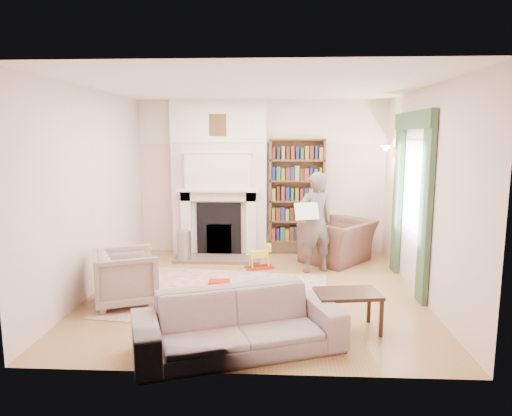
# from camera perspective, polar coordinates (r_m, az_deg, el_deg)

# --- Properties ---
(floor) EXTENTS (4.50, 4.50, 0.00)m
(floor) POSITION_cam_1_polar(r_m,az_deg,el_deg) (6.52, -0.11, -10.38)
(floor) COLOR olive
(floor) RESTS_ON ground
(ceiling) EXTENTS (4.50, 4.50, 0.00)m
(ceiling) POSITION_cam_1_polar(r_m,az_deg,el_deg) (6.18, -0.12, 14.91)
(ceiling) COLOR white
(ceiling) RESTS_ON wall_back
(wall_back) EXTENTS (4.50, 0.00, 4.50)m
(wall_back) POSITION_cam_1_polar(r_m,az_deg,el_deg) (8.43, 0.68, 3.81)
(wall_back) COLOR silver
(wall_back) RESTS_ON floor
(wall_front) EXTENTS (4.50, 0.00, 4.50)m
(wall_front) POSITION_cam_1_polar(r_m,az_deg,el_deg) (3.98, -1.80, -2.09)
(wall_front) COLOR silver
(wall_front) RESTS_ON floor
(wall_left) EXTENTS (0.00, 4.50, 4.50)m
(wall_left) POSITION_cam_1_polar(r_m,az_deg,el_deg) (6.70, -19.72, 1.93)
(wall_left) COLOR silver
(wall_left) RESTS_ON floor
(wall_right) EXTENTS (0.00, 4.50, 4.50)m
(wall_right) POSITION_cam_1_polar(r_m,az_deg,el_deg) (6.48, 20.17, 1.68)
(wall_right) COLOR silver
(wall_right) RESTS_ON floor
(fireplace) EXTENTS (1.70, 0.58, 2.80)m
(fireplace) POSITION_cam_1_polar(r_m,az_deg,el_deg) (8.30, -4.57, 3.61)
(fireplace) COLOR silver
(fireplace) RESTS_ON floor
(bookcase) EXTENTS (1.00, 0.24, 1.85)m
(bookcase) POSITION_cam_1_polar(r_m,az_deg,el_deg) (8.33, 5.12, 2.15)
(bookcase) COLOR brown
(bookcase) RESTS_ON floor
(window) EXTENTS (0.02, 0.90, 1.30)m
(window) POSITION_cam_1_polar(r_m,az_deg,el_deg) (6.85, 19.10, 2.53)
(window) COLOR silver
(window) RESTS_ON wall_right
(curtain_left) EXTENTS (0.07, 0.32, 2.40)m
(curtain_left) POSITION_cam_1_polar(r_m,az_deg,el_deg) (6.21, 20.45, -0.50)
(curtain_left) COLOR #304B31
(curtain_left) RESTS_ON floor
(curtain_right) EXTENTS (0.07, 0.32, 2.40)m
(curtain_right) POSITION_cam_1_polar(r_m,az_deg,el_deg) (7.54, 17.28, 1.26)
(curtain_right) COLOR #304B31
(curtain_right) RESTS_ON floor
(pelmet) EXTENTS (0.09, 1.70, 0.24)m
(pelmet) POSITION_cam_1_polar(r_m,az_deg,el_deg) (6.81, 19.14, 10.34)
(pelmet) COLOR #304B31
(pelmet) RESTS_ON wall_right
(wall_sconce) EXTENTS (0.20, 0.24, 0.24)m
(wall_sconce) POSITION_cam_1_polar(r_m,az_deg,el_deg) (7.83, 15.58, 6.75)
(wall_sconce) COLOR gold
(wall_sconce) RESTS_ON wall_right
(rug) EXTENTS (3.11, 2.53, 0.01)m
(rug) POSITION_cam_1_polar(r_m,az_deg,el_deg) (6.40, -4.53, -10.74)
(rug) COLOR beige
(rug) RESTS_ON floor
(armchair_reading) EXTENTS (1.46, 1.48, 0.72)m
(armchair_reading) POSITION_cam_1_polar(r_m,az_deg,el_deg) (8.03, 10.22, -4.12)
(armchair_reading) COLOR #542C2D
(armchair_reading) RESTS_ON floor
(armchair_left) EXTENTS (1.01, 1.00, 0.71)m
(armchair_left) POSITION_cam_1_polar(r_m,az_deg,el_deg) (6.20, -15.95, -8.32)
(armchair_left) COLOR #B8AD98
(armchair_left) RESTS_ON floor
(sofa) EXTENTS (2.23, 1.48, 0.61)m
(sofa) POSITION_cam_1_polar(r_m,az_deg,el_deg) (4.74, -2.16, -14.12)
(sofa) COLOR #A19485
(sofa) RESTS_ON floor
(man_reading) EXTENTS (0.68, 0.56, 1.61)m
(man_reading) POSITION_cam_1_polar(r_m,az_deg,el_deg) (7.30, 7.41, -1.80)
(man_reading) COLOR #594B47
(man_reading) RESTS_ON floor
(newspaper) EXTENTS (0.40, 0.23, 0.26)m
(newspaper) POSITION_cam_1_polar(r_m,az_deg,el_deg) (7.06, 6.35, -0.40)
(newspaper) COLOR white
(newspaper) RESTS_ON man_reading
(coffee_table) EXTENTS (0.76, 0.55, 0.45)m
(coffee_table) POSITION_cam_1_polar(r_m,az_deg,el_deg) (5.33, 11.33, -12.54)
(coffee_table) COLOR #331C11
(coffee_table) RESTS_ON floor
(paraffin_heater) EXTENTS (0.28, 0.28, 0.55)m
(paraffin_heater) POSITION_cam_1_polar(r_m,az_deg,el_deg) (7.99, -8.99, -4.78)
(paraffin_heater) COLOR #97999E
(paraffin_heater) RESTS_ON floor
(rocking_horse) EXTENTS (0.50, 0.33, 0.41)m
(rocking_horse) POSITION_cam_1_polar(r_m,az_deg,el_deg) (7.52, 0.40, -6.11)
(rocking_horse) COLOR yellow
(rocking_horse) RESTS_ON rug
(board_game) EXTENTS (0.44, 0.44, 0.03)m
(board_game) POSITION_cam_1_polar(r_m,az_deg,el_deg) (6.18, -7.78, -11.31)
(board_game) COLOR gold
(board_game) RESTS_ON rug
(game_box_lid) EXTENTS (0.33, 0.24, 0.05)m
(game_box_lid) POSITION_cam_1_polar(r_m,az_deg,el_deg) (6.81, -4.60, -9.23)
(game_box_lid) COLOR red
(game_box_lid) RESTS_ON rug
(comic_annuals) EXTENTS (0.70, 0.56, 0.02)m
(comic_annuals) POSITION_cam_1_polar(r_m,az_deg,el_deg) (6.14, 1.27, -11.44)
(comic_annuals) COLOR red
(comic_annuals) RESTS_ON rug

